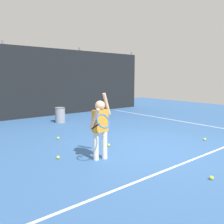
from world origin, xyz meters
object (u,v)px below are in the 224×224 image
(ball_hopper, at_px, (60,115))
(tennis_ball_4, at_px, (211,178))
(tennis_player, at_px, (100,125))
(tennis_ball_0, at_px, (58,157))
(tennis_ball_3, at_px, (109,145))
(tennis_ball_1, at_px, (205,139))
(tennis_ball_2, at_px, (58,138))

(ball_hopper, xyz_separation_m, tennis_ball_4, (-0.30, -6.01, -0.26))
(ball_hopper, relative_size, tennis_ball_4, 8.52)
(tennis_player, bearing_deg, tennis_ball_4, -70.46)
(tennis_ball_0, bearing_deg, tennis_ball_3, 1.32)
(tennis_player, xyz_separation_m, ball_hopper, (1.15, 4.11, -0.44))
(tennis_ball_1, xyz_separation_m, tennis_ball_3, (-2.31, 1.18, 0.00))
(tennis_ball_2, bearing_deg, tennis_ball_0, -116.07)
(ball_hopper, height_order, tennis_ball_2, ball_hopper)
(tennis_ball_0, xyz_separation_m, tennis_ball_4, (1.52, -2.48, 0.00))
(ball_hopper, relative_size, tennis_ball_0, 8.52)
(ball_hopper, distance_m, tennis_ball_0, 3.98)
(tennis_ball_1, relative_size, tennis_ball_3, 1.00)
(tennis_ball_3, bearing_deg, tennis_ball_1, -27.06)
(tennis_ball_1, bearing_deg, ball_hopper, 111.50)
(tennis_ball_2, bearing_deg, ball_hopper, 62.15)
(tennis_ball_0, bearing_deg, ball_hopper, 62.85)
(tennis_ball_0, bearing_deg, tennis_player, -41.16)
(tennis_ball_3, bearing_deg, ball_hopper, 82.44)
(tennis_ball_4, bearing_deg, tennis_ball_2, 102.09)
(ball_hopper, distance_m, tennis_ball_2, 2.43)
(tennis_ball_1, bearing_deg, tennis_player, 169.19)
(ball_hopper, xyz_separation_m, tennis_ball_2, (-1.13, -2.13, -0.26))
(tennis_ball_0, distance_m, tennis_ball_1, 3.84)
(tennis_player, xyz_separation_m, tennis_ball_3, (0.69, 0.61, -0.69))
(tennis_ball_2, bearing_deg, tennis_ball_1, -40.66)
(tennis_player, xyz_separation_m, tennis_ball_4, (0.86, -1.90, -0.69))
(ball_hopper, height_order, tennis_ball_1, ball_hopper)
(ball_hopper, relative_size, tennis_ball_2, 8.52)
(tennis_player, distance_m, tennis_ball_4, 2.20)
(tennis_ball_3, distance_m, tennis_ball_4, 2.51)
(tennis_ball_2, distance_m, tennis_ball_4, 3.97)
(tennis_ball_0, bearing_deg, tennis_ball_1, -17.44)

